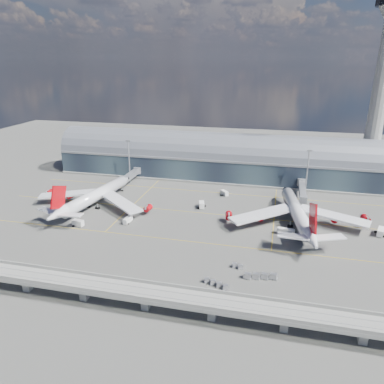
% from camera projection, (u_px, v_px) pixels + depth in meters
% --- Properties ---
extents(ground, '(500.00, 500.00, 0.00)m').
position_uv_depth(ground, '(190.00, 230.00, 161.46)').
color(ground, '#474744').
rests_on(ground, ground).
extents(taxi_lines, '(200.00, 80.12, 0.01)m').
position_uv_depth(taxi_lines, '(201.00, 211.00, 181.67)').
color(taxi_lines, gold).
rests_on(taxi_lines, ground).
extents(terminal, '(200.00, 30.00, 28.00)m').
position_uv_depth(terminal, '(220.00, 160.00, 228.93)').
color(terminal, '#1F2835').
rests_on(terminal, ground).
extents(control_tower, '(19.00, 19.00, 103.00)m').
position_uv_depth(control_tower, '(380.00, 94.00, 201.16)').
color(control_tower, gray).
rests_on(control_tower, ground).
extents(guideway, '(220.00, 8.50, 7.20)m').
position_uv_depth(guideway, '(145.00, 294.00, 109.36)').
color(guideway, gray).
rests_on(guideway, ground).
extents(floodlight_mast_left, '(3.00, 0.70, 25.70)m').
position_uv_depth(floodlight_mast_left, '(129.00, 161.00, 218.11)').
color(floodlight_mast_left, gray).
rests_on(floodlight_mast_left, ground).
extents(floodlight_mast_right, '(3.00, 0.70, 25.70)m').
position_uv_depth(floodlight_mast_right, '(307.00, 172.00, 196.15)').
color(floodlight_mast_right, gray).
rests_on(floodlight_mast_right, ground).
extents(airliner_left, '(61.58, 64.79, 19.77)m').
position_uv_depth(airliner_left, '(94.00, 197.00, 184.58)').
color(airliner_left, white).
rests_on(airliner_left, ground).
extents(airliner_right, '(63.16, 66.08, 21.02)m').
position_uv_depth(airliner_right, '(298.00, 214.00, 164.41)').
color(airliner_right, white).
rests_on(airliner_right, ground).
extents(jet_bridge_left, '(4.40, 28.00, 7.25)m').
position_uv_depth(jet_bridge_left, '(131.00, 175.00, 219.00)').
color(jet_bridge_left, gray).
rests_on(jet_bridge_left, ground).
extents(jet_bridge_right, '(4.40, 32.00, 7.25)m').
position_uv_depth(jet_bridge_right, '(302.00, 189.00, 195.94)').
color(jet_bridge_right, gray).
rests_on(jet_bridge_right, ground).
extents(service_truck_0, '(2.54, 6.24, 2.53)m').
position_uv_depth(service_truck_0, '(128.00, 220.00, 168.59)').
color(service_truck_0, white).
rests_on(service_truck_0, ground).
extents(service_truck_1, '(5.37, 3.17, 2.93)m').
position_uv_depth(service_truck_1, '(78.00, 223.00, 164.89)').
color(service_truck_1, white).
rests_on(service_truck_1, ground).
extents(service_truck_2, '(7.40, 3.13, 2.60)m').
position_uv_depth(service_truck_2, '(286.00, 231.00, 157.47)').
color(service_truck_2, white).
rests_on(service_truck_2, ground).
extents(service_truck_3, '(4.12, 6.61, 2.99)m').
position_uv_depth(service_truck_3, '(381.00, 232.00, 156.61)').
color(service_truck_3, white).
rests_on(service_truck_3, ground).
extents(service_truck_4, '(3.73, 5.72, 3.06)m').
position_uv_depth(service_truck_4, '(202.00, 205.00, 185.07)').
color(service_truck_4, white).
rests_on(service_truck_4, ground).
extents(service_truck_5, '(4.92, 5.38, 2.56)m').
position_uv_depth(service_truck_5, '(225.00, 193.00, 201.91)').
color(service_truck_5, white).
rests_on(service_truck_5, ground).
extents(cargo_train_0, '(4.52, 2.59, 1.46)m').
position_uv_depth(cargo_train_0, '(238.00, 266.00, 132.38)').
color(cargo_train_0, gray).
rests_on(cargo_train_0, ground).
extents(cargo_train_1, '(9.14, 4.75, 1.54)m').
position_uv_depth(cargo_train_1, '(216.00, 284.00, 122.10)').
color(cargo_train_1, gray).
rests_on(cargo_train_1, ground).
extents(cargo_train_2, '(11.59, 4.08, 1.91)m').
position_uv_depth(cargo_train_2, '(260.00, 276.00, 125.90)').
color(cargo_train_2, gray).
rests_on(cargo_train_2, ground).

